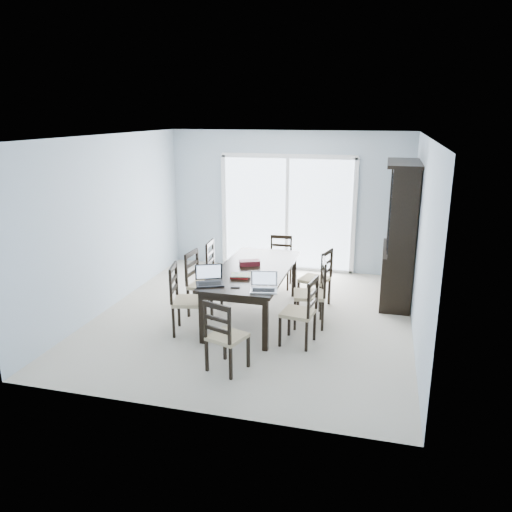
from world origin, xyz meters
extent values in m
plane|color=#BFB5A3|center=(0.00, 0.00, 0.00)|extent=(5.00, 5.00, 0.00)
plane|color=white|center=(0.00, 0.00, 2.60)|extent=(5.00, 5.00, 0.00)
cube|color=#A7B9C8|center=(0.00, 2.50, 1.30)|extent=(4.50, 0.02, 2.60)
cube|color=#A7B9C8|center=(-2.25, 0.00, 1.30)|extent=(0.02, 5.00, 2.60)
cube|color=#A7B9C8|center=(2.25, 0.00, 1.30)|extent=(0.02, 5.00, 2.60)
cube|color=gray|center=(0.00, 3.50, -0.05)|extent=(4.50, 2.00, 0.10)
cube|color=#99999E|center=(0.00, 4.50, 0.55)|extent=(4.50, 0.06, 1.10)
cube|color=black|center=(0.00, 0.00, 0.73)|extent=(1.00, 2.20, 0.04)
cube|color=black|center=(0.00, 0.00, 0.67)|extent=(0.88, 2.08, 0.10)
cube|color=black|center=(-0.42, -1.00, 0.34)|extent=(0.07, 0.07, 0.69)
cube|color=black|center=(0.42, -1.00, 0.34)|extent=(0.07, 0.07, 0.69)
cube|color=black|center=(-0.42, 1.00, 0.34)|extent=(0.07, 0.07, 0.69)
cube|color=black|center=(0.42, 1.00, 0.34)|extent=(0.07, 0.07, 0.69)
cube|color=black|center=(2.01, 1.25, 0.42)|extent=(0.45, 1.30, 0.85)
cube|color=black|center=(2.04, 1.25, 1.50)|extent=(0.38, 1.30, 1.30)
cube|color=black|center=(2.01, 1.25, 2.17)|extent=(0.50, 1.38, 0.05)
cube|color=black|center=(1.84, 0.83, 1.50)|extent=(0.02, 0.36, 1.18)
cube|color=black|center=(1.84, 1.25, 1.50)|extent=(0.02, 0.36, 1.18)
cube|color=black|center=(1.84, 1.67, 1.50)|extent=(0.02, 0.36, 1.18)
cube|color=silver|center=(0.00, 2.48, 1.05)|extent=(2.40, 0.02, 2.10)
cube|color=white|center=(0.00, 2.46, 2.14)|extent=(2.52, 0.05, 0.08)
cube|color=white|center=(0.00, 2.46, 1.05)|extent=(0.06, 0.05, 2.10)
cube|color=white|center=(0.00, 2.46, 0.03)|extent=(2.52, 0.05, 0.05)
cube|color=black|center=(-0.93, -0.58, 0.21)|extent=(0.04, 0.04, 0.43)
cube|color=black|center=(-0.85, -0.95, 0.21)|extent=(0.04, 0.04, 0.43)
cube|color=black|center=(-0.56, -0.50, 0.21)|extent=(0.04, 0.04, 0.43)
cube|color=black|center=(-0.48, -0.87, 0.21)|extent=(0.04, 0.04, 0.43)
cube|color=tan|center=(-0.70, -0.72, 0.45)|extent=(0.49, 0.49, 0.05)
cube|color=black|center=(-0.90, 0.14, 0.21)|extent=(0.04, 0.04, 0.42)
cube|color=black|center=(-0.93, -0.23, 0.21)|extent=(0.04, 0.04, 0.42)
cube|color=black|center=(-0.53, 0.11, 0.21)|extent=(0.04, 0.04, 0.42)
cube|color=black|center=(-0.56, -0.26, 0.21)|extent=(0.04, 0.04, 0.42)
cube|color=tan|center=(-0.73, -0.06, 0.45)|extent=(0.44, 0.44, 0.05)
cube|color=black|center=(-0.89, 0.83, 0.21)|extent=(0.04, 0.04, 0.41)
cube|color=black|center=(-0.86, 0.46, 0.21)|extent=(0.04, 0.04, 0.41)
cube|color=black|center=(-0.52, 0.85, 0.21)|extent=(0.04, 0.04, 0.41)
cube|color=black|center=(-0.50, 0.49, 0.21)|extent=(0.04, 0.04, 0.41)
cube|color=tan|center=(-0.69, 0.66, 0.44)|extent=(0.43, 0.43, 0.05)
cube|color=black|center=(0.93, -0.90, 0.20)|extent=(0.04, 0.04, 0.40)
cube|color=black|center=(0.98, -0.55, 0.20)|extent=(0.04, 0.04, 0.40)
cube|color=black|center=(0.58, -0.85, 0.20)|extent=(0.04, 0.04, 0.40)
cube|color=black|center=(0.63, -0.49, 0.20)|extent=(0.04, 0.04, 0.40)
cube|color=tan|center=(0.78, -0.70, 0.43)|extent=(0.45, 0.45, 0.05)
cube|color=black|center=(1.04, -0.23, 0.21)|extent=(0.04, 0.04, 0.43)
cube|color=black|center=(0.97, 0.14, 0.21)|extent=(0.04, 0.04, 0.43)
cube|color=black|center=(0.67, -0.30, 0.21)|extent=(0.04, 0.04, 0.43)
cube|color=black|center=(0.60, 0.08, 0.21)|extent=(0.04, 0.04, 0.43)
cube|color=tan|center=(0.82, -0.08, 0.45)|extent=(0.49, 0.49, 0.05)
cube|color=black|center=(0.92, 0.45, 0.20)|extent=(0.04, 0.04, 0.41)
cube|color=black|center=(1.02, 0.79, 0.20)|extent=(0.04, 0.04, 0.41)
cube|color=black|center=(0.57, 0.54, 0.20)|extent=(0.04, 0.04, 0.41)
cube|color=black|center=(0.67, 0.89, 0.20)|extent=(0.04, 0.04, 0.41)
cube|color=tan|center=(0.79, 0.67, 0.43)|extent=(0.49, 0.49, 0.05)
cube|color=black|center=(-0.11, -1.69, 0.20)|extent=(0.04, 0.04, 0.39)
cube|color=black|center=(0.21, -1.80, 0.20)|extent=(0.04, 0.04, 0.39)
cube|color=black|center=(0.00, -1.36, 0.20)|extent=(0.04, 0.04, 0.39)
cube|color=black|center=(0.33, -1.47, 0.20)|extent=(0.04, 0.04, 0.39)
cube|color=tan|center=(0.11, -1.58, 0.41)|extent=(0.49, 0.49, 0.05)
cube|color=black|center=(0.25, 1.59, 0.19)|extent=(0.03, 0.03, 0.39)
cube|color=black|center=(-0.09, 1.57, 0.19)|extent=(0.03, 0.03, 0.39)
cube|color=black|center=(0.27, 1.24, 0.19)|extent=(0.03, 0.03, 0.39)
cube|color=black|center=(-0.07, 1.23, 0.19)|extent=(0.03, 0.03, 0.39)
cube|color=tan|center=(0.09, 1.41, 0.41)|extent=(0.40, 0.40, 0.05)
cube|color=black|center=(-0.37, -0.82, 0.76)|extent=(0.43, 0.37, 0.02)
cube|color=silver|center=(-0.37, -0.82, 0.88)|extent=(0.31, 0.17, 0.19)
cube|color=silver|center=(0.37, -0.88, 0.76)|extent=(0.38, 0.30, 0.02)
cube|color=silver|center=(0.37, -0.88, 0.88)|extent=(0.30, 0.10, 0.18)
cube|color=maroon|center=(-0.07, -0.43, 0.77)|extent=(0.25, 0.19, 0.03)
cube|color=gold|center=(-0.06, -0.43, 0.79)|extent=(0.29, 0.25, 0.01)
cube|color=black|center=(-0.02, -0.84, 0.76)|extent=(0.13, 0.07, 0.01)
cube|color=#4D0F18|center=(-0.09, 0.14, 0.79)|extent=(0.33, 0.25, 0.07)
cube|color=brown|center=(-0.55, 3.56, 0.41)|extent=(1.74, 1.56, 0.83)
cube|color=gray|center=(-0.55, 3.56, 0.86)|extent=(1.78, 1.61, 0.06)
camera|label=1|loc=(1.75, -6.60, 2.90)|focal=35.00mm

